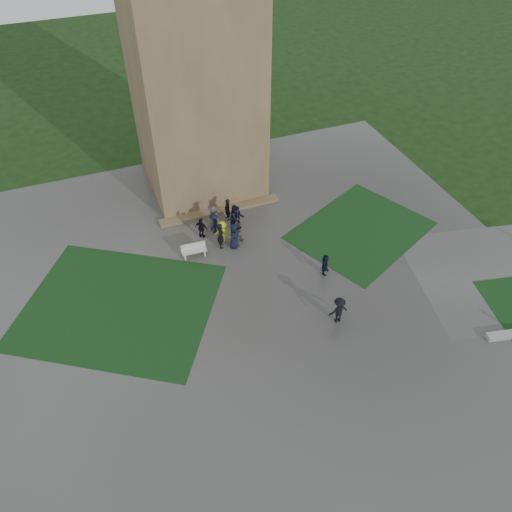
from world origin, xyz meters
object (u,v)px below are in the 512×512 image
object	(u,v)px
tower	(193,68)
bench	(194,250)
pedestrian_near	(339,310)
pedestrian_mid	(325,264)

from	to	relation	value
tower	bench	distance (m)	12.29
bench	pedestrian_near	bearing A→B (deg)	-50.66
pedestrian_mid	bench	bearing A→B (deg)	84.77
tower	bench	size ratio (longest dim) A/B	10.84
bench	pedestrian_near	distance (m)	10.38
tower	bench	world-z (taller)	tower
pedestrian_near	pedestrian_mid	bearing A→B (deg)	-106.37
tower	pedestrian_near	bearing A→B (deg)	-79.38
bench	pedestrian_near	xyz separation A→B (m)	(6.19, -8.32, 0.41)
tower	pedestrian_mid	size ratio (longest dim) A/B	12.18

